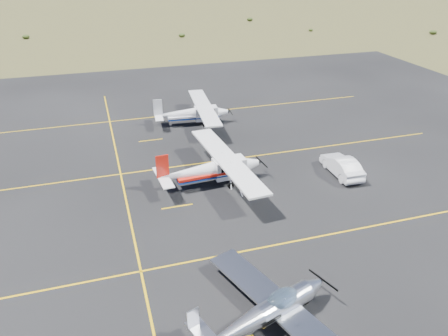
{
  "coord_description": "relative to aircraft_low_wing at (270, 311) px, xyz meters",
  "views": [
    {
      "loc": [
        -7.06,
        -15.71,
        14.68
      ],
      "look_at": [
        0.48,
        8.76,
        1.6
      ],
      "focal_mm": 35.0,
      "sensor_mm": 36.0,
      "label": 1
    }
  ],
  "objects": [
    {
      "name": "aircraft_cessna",
      "position": [
        1.05,
        12.89,
        0.3
      ],
      "size": [
        6.58,
        10.96,
        2.77
      ],
      "rotation": [
        0.0,
        0.0,
        0.07
      ],
      "color": "white",
      "rests_on": "apron"
    },
    {
      "name": "ground",
      "position": [
        1.18,
        3.24,
        -0.93
      ],
      "size": [
        1600.0,
        1600.0,
        0.0
      ],
      "primitive_type": "plane",
      "color": "#383D1C",
      "rests_on": "ground"
    },
    {
      "name": "aircraft_plain",
      "position": [
        2.49,
        24.28,
        0.21
      ],
      "size": [
        6.14,
        10.21,
        2.58
      ],
      "rotation": [
        0.0,
        0.0,
        -0.09
      ],
      "color": "silver",
      "rests_on": "apron"
    },
    {
      "name": "apron",
      "position": [
        1.18,
        10.24,
        -0.93
      ],
      "size": [
        72.0,
        72.0,
        0.02
      ],
      "primitive_type": "cube",
      "color": "black",
      "rests_on": "ground"
    },
    {
      "name": "sedan",
      "position": [
        10.32,
        11.57,
        -0.24
      ],
      "size": [
        1.58,
        4.18,
        1.36
      ],
      "primitive_type": "imported",
      "rotation": [
        0.0,
        0.0,
        3.11
      ],
      "color": "white",
      "rests_on": "apron"
    },
    {
      "name": "aircraft_low_wing",
      "position": [
        0.0,
        0.0,
        0.0
      ],
      "size": [
        6.57,
        8.88,
        1.95
      ],
      "rotation": [
        0.0,
        0.0,
        0.33
      ],
      "color": "silver",
      "rests_on": "apron"
    }
  ]
}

